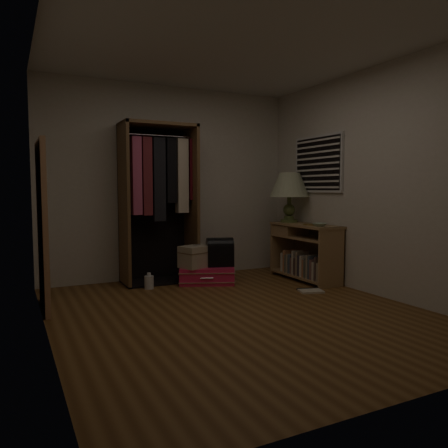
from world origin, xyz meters
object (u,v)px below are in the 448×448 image
at_px(pink_suitcase, 207,274).
at_px(white_jug, 149,282).
at_px(table_lamp, 289,186).
at_px(console_bookshelf, 304,250).
at_px(open_wardrobe, 161,190).
at_px(black_bag, 220,251).
at_px(train_case, 196,256).
at_px(floor_mirror, 43,226).

xyz_separation_m(pink_suitcase, white_jug, (-0.78, -0.01, -0.03)).
relative_size(pink_suitcase, table_lamp, 1.23).
distance_m(console_bookshelf, pink_suitcase, 1.35).
distance_m(open_wardrobe, black_bag, 1.11).
xyz_separation_m(console_bookshelf, white_jug, (-2.03, 0.38, -0.31)).
relative_size(console_bookshelf, open_wardrobe, 0.55).
relative_size(console_bookshelf, train_case, 2.33).
bearing_deg(open_wardrobe, train_case, -45.43).
relative_size(pink_suitcase, white_jug, 4.34).
bearing_deg(pink_suitcase, black_bag, 1.51).
height_order(console_bookshelf, train_case, console_bookshelf).
relative_size(open_wardrobe, train_case, 4.26).
distance_m(console_bookshelf, white_jug, 2.09).
bearing_deg(white_jug, floor_mirror, -161.14).
distance_m(console_bookshelf, floor_mirror, 3.27).
distance_m(train_case, table_lamp, 1.67).
xyz_separation_m(black_bag, table_lamp, (1.10, 0.02, 0.85)).
bearing_deg(table_lamp, pink_suitcase, 178.14).
xyz_separation_m(open_wardrobe, floor_mirror, (-1.49, -0.77, -0.36)).
relative_size(console_bookshelf, pink_suitcase, 1.31).
bearing_deg(console_bookshelf, black_bag, 163.19).
bearing_deg(table_lamp, black_bag, -178.81).
bearing_deg(white_jug, pink_suitcase, 0.79).
relative_size(train_case, black_bag, 1.24).
xyz_separation_m(black_bag, white_jug, (-0.94, 0.05, -0.32)).
xyz_separation_m(open_wardrobe, train_case, (0.35, -0.35, -0.85)).
xyz_separation_m(console_bookshelf, table_lamp, (0.00, 0.35, 0.86)).
distance_m(train_case, black_bag, 0.32).
bearing_deg(black_bag, floor_mirror, -154.20).
xyz_separation_m(console_bookshelf, open_wardrobe, (-1.75, 0.74, 0.81)).
height_order(open_wardrobe, white_jug, open_wardrobe).
bearing_deg(black_bag, train_case, -174.28).
bearing_deg(open_wardrobe, black_bag, -32.03).
bearing_deg(console_bookshelf, floor_mirror, -179.49).
relative_size(black_bag, white_jug, 1.98).
xyz_separation_m(pink_suitcase, train_case, (-0.15, -0.01, 0.25)).
bearing_deg(open_wardrobe, pink_suitcase, -34.97).
height_order(console_bookshelf, table_lamp, table_lamp).
distance_m(console_bookshelf, train_case, 1.46).
bearing_deg(train_case, open_wardrobe, 114.24).
relative_size(train_case, white_jug, 2.44).
bearing_deg(pink_suitcase, console_bookshelf, 5.72).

